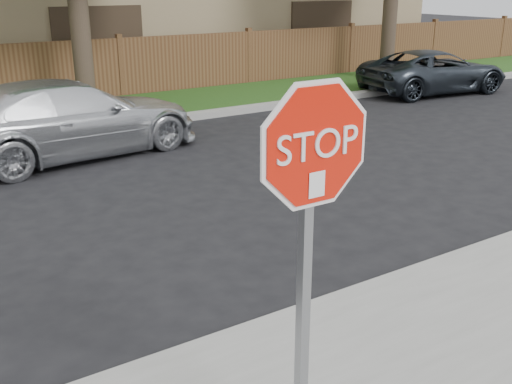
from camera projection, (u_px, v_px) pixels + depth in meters
ground at (165, 360)px, 5.01m from camera, size 90.00×90.00×0.00m
stop_sign at (311, 199)px, 3.39m from camera, size 1.01×0.13×2.55m
sedan_right at (69, 119)px, 10.64m from camera, size 4.97×2.59×1.38m
sedan_far_right at (434, 72)px, 16.80m from camera, size 4.50×2.47×1.20m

